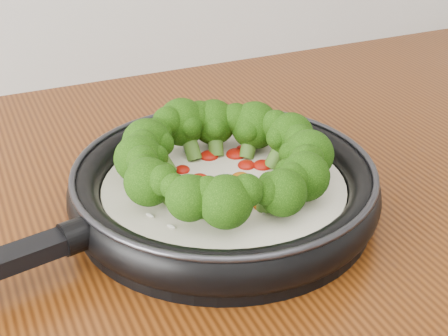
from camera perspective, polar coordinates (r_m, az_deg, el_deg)
name	(u,v)px	position (r m, az deg, el deg)	size (l,w,h in m)	color
skillet	(222,180)	(0.64, -0.18, -1.08)	(0.50, 0.36, 0.09)	black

